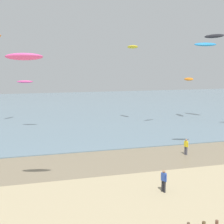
% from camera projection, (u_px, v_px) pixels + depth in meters
% --- Properties ---
extents(wet_sand_strip, '(120.00, 7.48, 0.01)m').
position_uv_depth(wet_sand_strip, '(106.00, 162.00, 29.74)').
color(wet_sand_strip, '#84755B').
rests_on(wet_sand_strip, ground).
extents(sea, '(160.00, 70.00, 0.10)m').
position_uv_depth(sea, '(63.00, 107.00, 66.64)').
color(sea, slate).
rests_on(sea, ground).
extents(person_mid_beach, '(0.33, 0.54, 1.71)m').
position_uv_depth(person_mid_beach, '(186.00, 146.00, 31.91)').
color(person_mid_beach, '#4C4C56').
rests_on(person_mid_beach, ground).
extents(person_far_down_beach, '(0.33, 0.54, 1.71)m').
position_uv_depth(person_far_down_beach, '(164.00, 180.00, 22.58)').
color(person_far_down_beach, '#232328').
rests_on(person_far_down_beach, ground).
extents(kite_aloft_1, '(2.72, 3.62, 0.91)m').
position_uv_depth(kite_aloft_1, '(214.00, 36.00, 48.51)').
color(kite_aloft_1, black).
extents(kite_aloft_2, '(1.64, 2.81, 0.68)m').
position_uv_depth(kite_aloft_2, '(132.00, 47.00, 47.43)').
color(kite_aloft_2, yellow).
extents(kite_aloft_6, '(2.43, 1.37, 0.42)m').
position_uv_depth(kite_aloft_6, '(25.00, 82.00, 43.06)').
color(kite_aloft_6, '#E54C99').
extents(kite_aloft_8, '(2.34, 1.36, 0.50)m').
position_uv_depth(kite_aloft_8, '(205.00, 44.00, 30.77)').
color(kite_aloft_8, '#2384D1').
extents(kite_aloft_9, '(2.71, 1.43, 0.70)m').
position_uv_depth(kite_aloft_9, '(24.00, 57.00, 20.76)').
color(kite_aloft_9, '#E54C99').
extents(kite_aloft_10, '(1.23, 3.02, 0.71)m').
position_uv_depth(kite_aloft_10, '(189.00, 79.00, 51.81)').
color(kite_aloft_10, orange).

